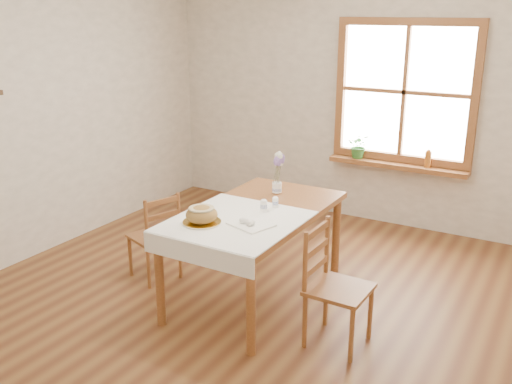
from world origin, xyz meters
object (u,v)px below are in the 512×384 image
at_px(chair_right, 339,287).
at_px(bread_plate, 202,222).
at_px(flower_vase, 277,188).
at_px(chair_left, 154,235).
at_px(dining_table, 256,220).

xyz_separation_m(chair_right, bread_plate, (-1.03, -0.16, 0.33)).
height_order(chair_right, flower_vase, chair_right).
xyz_separation_m(chair_right, flower_vase, (-0.91, 0.77, 0.36)).
height_order(chair_left, bread_plate, chair_left).
xyz_separation_m(chair_left, bread_plate, (0.76, -0.33, 0.37)).
distance_m(dining_table, chair_right, 0.93).
bearing_deg(chair_left, bread_plate, 85.60).
relative_size(bread_plate, flower_vase, 3.06).
height_order(bread_plate, flower_vase, flower_vase).
height_order(chair_left, flower_vase, flower_vase).
bearing_deg(flower_vase, chair_left, -145.81).
height_order(dining_table, bread_plate, bread_plate).
xyz_separation_m(dining_table, flower_vase, (-0.06, 0.46, 0.13)).
xyz_separation_m(bread_plate, flower_vase, (0.13, 0.93, 0.03)).
relative_size(chair_left, bread_plate, 2.87).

